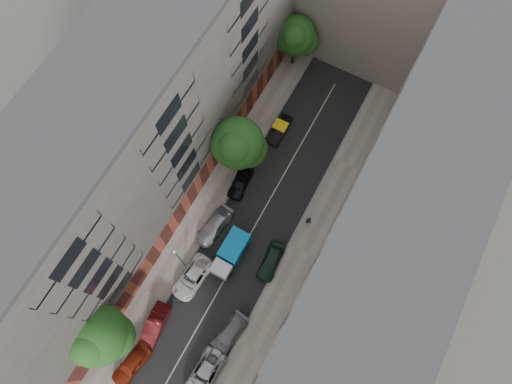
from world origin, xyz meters
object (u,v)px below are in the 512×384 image
Objects in this scene: car_right_2 at (271,261)px; tree_mid at (238,145)px; car_left_2 at (193,277)px; car_left_5 at (280,130)px; tree_near at (98,337)px; tarp_truck at (231,253)px; car_left_3 at (214,226)px; car_left_0 at (131,365)px; car_right_1 at (229,335)px; car_left_4 at (241,182)px; tree_far at (296,37)px; car_right_0 at (204,375)px; car_left_1 at (155,325)px; lamp_post at (179,257)px; pedestrian at (309,220)px.

tree_mid is (-7.78, 7.49, 5.25)m from car_right_2.
car_left_2 reaches higher than car_left_5.
tree_near is 21.35m from tree_mid.
tree_near is at bearing -113.95° from tarp_truck.
car_left_3 is at bearing 150.28° from tarp_truck.
tarp_truck is at bearing 86.22° from car_left_0.
car_left_2 is 1.07× the size of car_right_1.
tarp_truck is 14.24m from tree_near.
car_left_4 is 0.58× the size of tree_far.
car_right_0 is (5.60, -7.20, 0.02)m from car_left_2.
car_left_0 reaches higher than car_left_1.
car_left_1 is at bearing 166.89° from car_right_0.
car_left_2 is 0.68× the size of tree_far.
car_right_0 is (5.60, -26.00, 0.06)m from car_left_5.
tree_near is at bearing -140.41° from car_right_1.
car_right_1 is at bearing -27.02° from lamp_post.
car_right_1 is 1.08× the size of car_right_2.
car_left_4 is at bearing 112.90° from tarp_truck.
tree_mid is (-0.90, 7.09, 5.28)m from car_left_3.
pedestrian is (10.41, -16.97, -3.92)m from tree_far.
car_right_2 reaches higher than car_right_0.
car_left_3 is 0.61× the size of tree_near.
tree_near reaches higher than tree_far.
car_right_0 reaches higher than car_left_5.
lamp_post is (-7.47, -4.51, 3.53)m from car_right_2.
tree_near reaches higher than car_right_0.
car_left_0 is 6.86m from car_right_0.
car_left_3 is at bearing 83.04° from lamp_post.
tree_mid reaches higher than tree_far.
tree_mid reaches higher than car_left_5.
car_left_0 is at bearing -87.68° from tree_mid.
lamp_post is at bearing 89.13° from car_left_1.
tarp_truck is at bearing -73.33° from car_left_4.
car_right_0 is 18.02m from pedestrian.
pedestrian is (5.32, 6.88, -0.30)m from tarp_truck.
tree_far is 1.08× the size of lamp_post.
tarp_truck is 13.84m from car_left_0.
car_left_3 reaches higher than car_left_5.
tree_near is at bearing -97.69° from car_left_5.
lamp_post reaches higher than car_right_1.
car_left_4 reaches higher than car_left_2.
car_left_0 is 4.06m from car_left_1.
lamp_post is (-3.60, -3.15, 2.98)m from tarp_truck.
car_left_2 is 3.89m from lamp_post.
car_left_1 is at bearing -84.55° from lamp_post.
car_left_5 is 2.37× the size of pedestrian.
car_left_3 is 0.95× the size of car_right_0.
car_right_0 is (6.40, -18.40, -0.00)m from car_left_4.
car_right_2 is at bearing -68.27° from tree_far.
pedestrian is at bearing 70.74° from car_right_2.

